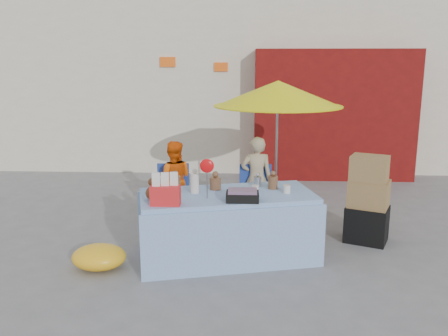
{
  "coord_description": "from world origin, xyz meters",
  "views": [
    {
      "loc": [
        0.4,
        -5.43,
        2.36
      ],
      "look_at": [
        0.13,
        0.6,
        1.0
      ],
      "focal_mm": 38.0,
      "sensor_mm": 36.0,
      "label": 1
    }
  ],
  "objects_px": {
    "chair_right": "(256,206)",
    "vendor_orange": "(174,180)",
    "umbrella": "(278,94)",
    "chair_left": "(173,205)",
    "box_stack": "(368,203)",
    "market_table": "(227,225)",
    "vendor_beige": "(256,179)"
  },
  "relations": [
    {
      "from": "chair_right",
      "to": "umbrella",
      "type": "xyz_separation_m",
      "value": [
        0.3,
        0.28,
        1.64
      ]
    },
    {
      "from": "chair_left",
      "to": "box_stack",
      "type": "relative_size",
      "value": 0.73
    },
    {
      "from": "market_table",
      "to": "vendor_orange",
      "type": "distance_m",
      "value": 1.69
    },
    {
      "from": "vendor_orange",
      "to": "market_table",
      "type": "bearing_deg",
      "value": 116.92
    },
    {
      "from": "vendor_orange",
      "to": "vendor_beige",
      "type": "distance_m",
      "value": 1.25
    },
    {
      "from": "market_table",
      "to": "vendor_orange",
      "type": "height_order",
      "value": "market_table"
    },
    {
      "from": "chair_right",
      "to": "vendor_beige",
      "type": "distance_m",
      "value": 0.41
    },
    {
      "from": "vendor_orange",
      "to": "umbrella",
      "type": "relative_size",
      "value": 0.58
    },
    {
      "from": "market_table",
      "to": "vendor_beige",
      "type": "bearing_deg",
      "value": 61.44
    },
    {
      "from": "umbrella",
      "to": "vendor_orange",
      "type": "bearing_deg",
      "value": -174.47
    },
    {
      "from": "market_table",
      "to": "umbrella",
      "type": "distance_m",
      "value": 2.28
    },
    {
      "from": "chair_left",
      "to": "vendor_orange",
      "type": "xyz_separation_m",
      "value": [
        0.0,
        0.13,
        0.35
      ]
    },
    {
      "from": "vendor_beige",
      "to": "box_stack",
      "type": "bearing_deg",
      "value": 146.52
    },
    {
      "from": "box_stack",
      "to": "umbrella",
      "type": "bearing_deg",
      "value": 139.77
    },
    {
      "from": "umbrella",
      "to": "chair_left",
      "type": "bearing_deg",
      "value": -169.62
    },
    {
      "from": "chair_left",
      "to": "chair_right",
      "type": "relative_size",
      "value": 1.0
    },
    {
      "from": "chair_right",
      "to": "vendor_orange",
      "type": "height_order",
      "value": "vendor_orange"
    },
    {
      "from": "umbrella",
      "to": "box_stack",
      "type": "bearing_deg",
      "value": -40.23
    },
    {
      "from": "vendor_beige",
      "to": "chair_right",
      "type": "bearing_deg",
      "value": 85.68
    },
    {
      "from": "vendor_orange",
      "to": "box_stack",
      "type": "height_order",
      "value": "vendor_orange"
    },
    {
      "from": "vendor_orange",
      "to": "vendor_beige",
      "type": "relative_size",
      "value": 0.94
    },
    {
      "from": "chair_left",
      "to": "umbrella",
      "type": "height_order",
      "value": "umbrella"
    },
    {
      "from": "chair_left",
      "to": "chair_right",
      "type": "height_order",
      "value": "same"
    },
    {
      "from": "umbrella",
      "to": "box_stack",
      "type": "distance_m",
      "value": 2.03
    },
    {
      "from": "box_stack",
      "to": "chair_right",
      "type": "bearing_deg",
      "value": 154.56
    },
    {
      "from": "market_table",
      "to": "chair_left",
      "type": "distance_m",
      "value": 1.58
    },
    {
      "from": "chair_left",
      "to": "vendor_beige",
      "type": "relative_size",
      "value": 0.66
    },
    {
      "from": "chair_right",
      "to": "umbrella",
      "type": "height_order",
      "value": "umbrella"
    },
    {
      "from": "chair_left",
      "to": "vendor_beige",
      "type": "xyz_separation_m",
      "value": [
        1.25,
        0.13,
        0.39
      ]
    },
    {
      "from": "market_table",
      "to": "chair_right",
      "type": "relative_size",
      "value": 2.7
    },
    {
      "from": "chair_right",
      "to": "vendor_orange",
      "type": "bearing_deg",
      "value": 170.0
    },
    {
      "from": "box_stack",
      "to": "market_table",
      "type": "bearing_deg",
      "value": -161.47
    }
  ]
}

